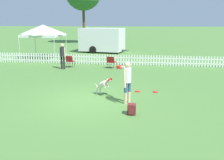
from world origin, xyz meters
The scene contains 13 objects.
ground_plane centered at (0.00, 0.00, 0.00)m, with size 240.00×240.00×0.00m, color #4C7A38.
handler_person centered at (1.54, -0.10, 0.99)m, with size 0.68×1.01×1.58m.
leaping_dog centered at (0.51, 0.70, 0.49)m, with size 0.91×0.76×0.83m.
frisbee_near_handler centered at (2.66, 1.50, 0.01)m, with size 0.23×0.23×0.02m.
frisbee_near_dog centered at (1.75, -0.57, 0.01)m, with size 0.23×0.23×0.02m.
frisbee_midfield centered at (1.90, 1.47, 0.01)m, with size 0.23×0.23×0.02m.
backpack_on_grass centered at (1.81, -1.27, 0.17)m, with size 0.27×0.30×0.35m.
picket_fence centered at (0.00, 8.03, 0.36)m, with size 18.09×0.04×0.72m.
folding_chair_blue_left centered at (-2.76, 6.63, 0.47)m, with size 0.51×0.52×0.78m.
folding_chair_center centered at (-0.02, 6.72, 0.46)m, with size 0.63×0.65×0.78m.
canopy_tent_main centered at (-5.99, 10.13, 2.24)m, with size 2.83×2.83×2.71m.
spectator_standing centered at (-3.06, 6.06, 0.99)m, with size 0.40×0.27×1.63m.
equipment_trailer centered at (-2.11, 14.99, 1.23)m, with size 4.98×3.00×2.32m.
Camera 1 is at (2.26, -9.10, 3.05)m, focal length 40.00 mm.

